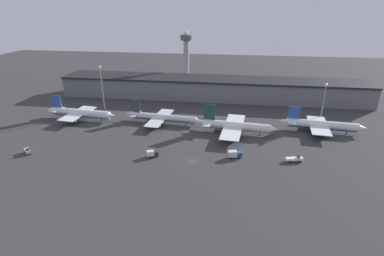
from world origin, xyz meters
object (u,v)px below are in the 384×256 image
airplane_3 (321,125)px  service_vehicle_0 (235,154)px  airplane_1 (162,117)px  service_vehicle_2 (294,159)px  airplane_0 (80,113)px  service_vehicle_3 (152,153)px  control_tower (186,55)px  service_vehicle_1 (27,151)px  airplane_2 (236,126)px

airplane_3 → service_vehicle_0: bearing=-135.6°
airplane_1 → service_vehicle_0: (42.07, -36.94, -1.38)m
service_vehicle_2 → airplane_1: bearing=137.8°
airplane_0 → airplane_1: (49.36, 1.59, -0.67)m
airplane_0 → airplane_3: bearing=6.1°
service_vehicle_3 → control_tower: control_tower is taller
airplane_1 → service_vehicle_1: bearing=-132.6°
airplane_3 → control_tower: 122.55m
airplane_1 → service_vehicle_2: (68.08, -36.58, -2.01)m
airplane_3 → service_vehicle_0: size_ratio=6.87×
airplane_2 → control_tower: size_ratio=1.00×
airplane_0 → control_tower: (50.02, 84.82, 21.69)m
airplane_0 → service_vehicle_1: airplane_0 is taller
airplane_2 → service_vehicle_2: 38.14m
service_vehicle_0 → service_vehicle_3: (-36.75, -4.38, -0.20)m
airplane_1 → service_vehicle_3: (5.33, -41.32, -1.58)m
airplane_1 → service_vehicle_1: size_ratio=9.28×
airplane_1 → airplane_2: airplane_2 is taller
airplane_0 → service_vehicle_2: size_ratio=5.89×
service_vehicle_1 → service_vehicle_3: size_ratio=0.89×
service_vehicle_0 → service_vehicle_1: (-94.33, -9.77, -0.52)m
service_vehicle_3 → airplane_2: bearing=17.4°
airplane_3 → service_vehicle_3: bearing=-147.9°
airplane_2 → service_vehicle_2: (25.99, -27.78, -2.68)m
airplane_1 → service_vehicle_3: 41.69m
airplane_0 → airplane_2: size_ratio=1.04×
airplane_0 → airplane_2: bearing=1.1°
airplane_3 → control_tower: (-86.89, 83.64, 21.74)m
airplane_0 → service_vehicle_2: airplane_0 is taller
service_vehicle_0 → service_vehicle_2: service_vehicle_0 is taller
airplane_0 → service_vehicle_3: bearing=-30.4°
airplane_0 → airplane_1: airplane_0 is taller
airplane_2 → airplane_3: airplane_2 is taller
service_vehicle_2 → control_tower: size_ratio=0.18×
airplane_0 → control_tower: size_ratio=1.04×
airplane_0 → service_vehicle_2: 122.57m
airplane_3 → service_vehicle_0: airplane_3 is taller
airplane_0 → service_vehicle_2: (117.44, -34.98, -2.67)m
airplane_2 → service_vehicle_0: airplane_2 is taller
airplane_0 → control_tower: bearing=65.1°
airplane_1 → airplane_3: airplane_3 is taller
airplane_0 → airplane_3: (136.91, 1.18, -0.05)m
airplane_3 → service_vehicle_3: airplane_3 is taller
service_vehicle_0 → service_vehicle_1: bearing=170.1°
airplane_2 → service_vehicle_1: size_ratio=8.78×
service_vehicle_3 → control_tower: size_ratio=0.13×
airplane_3 → airplane_1: bearing=-174.6°
service_vehicle_2 → control_tower: 139.61m
service_vehicle_3 → service_vehicle_0: bearing=-17.3°
service_vehicle_0 → service_vehicle_2: bearing=-15.0°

